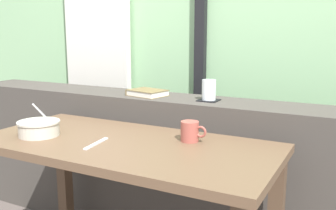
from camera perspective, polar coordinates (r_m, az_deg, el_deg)
name	(u,v)px	position (r m, az deg, el deg)	size (l,w,h in m)	color
curtain_left_panel	(97,19)	(2.98, -10.62, 12.55)	(0.56, 0.06, 2.50)	silver
window_divider_post	(201,9)	(2.58, 4.94, 14.08)	(0.07, 0.05, 2.60)	black
dark_console_ledge	(172,168)	(2.16, 0.67, -9.43)	(2.80, 0.30, 0.81)	#423D38
breakfast_table	(126,167)	(1.64, -6.35, -9.23)	(1.26, 0.60, 0.70)	brown
coaster_square	(209,100)	(1.96, 6.08, 0.71)	(0.10, 0.10, 0.01)	black
juice_glass	(209,91)	(1.95, 6.11, 2.14)	(0.07, 0.07, 0.10)	white
closed_book	(147,93)	(2.11, -3.12, 1.84)	(0.22, 0.19, 0.03)	brown
soup_bowl	(39,128)	(1.78, -18.69, -3.31)	(0.18, 0.18, 0.15)	#BCB7A8
fork_utensil	(96,143)	(1.59, -10.66, -5.66)	(0.02, 0.17, 0.01)	silver
ceramic_mug	(190,131)	(1.60, 3.33, -3.95)	(0.11, 0.08, 0.08)	#9E4C42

